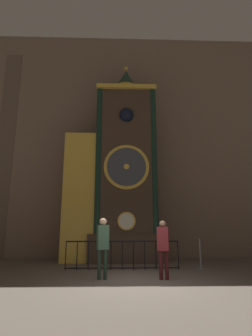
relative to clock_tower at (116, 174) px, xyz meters
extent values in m
plane|color=brown|center=(0.66, -4.58, -3.98)|extent=(28.00, 28.00, 0.00)
cube|color=#7A6656|center=(0.66, 1.45, 2.27)|extent=(24.00, 0.30, 12.49)
cube|color=brown|center=(-5.94, 1.34, 1.64)|extent=(0.90, 0.12, 11.24)
cube|color=#423328|center=(0.46, 0.03, -3.37)|extent=(3.35, 1.61, 1.21)
cube|color=#423328|center=(0.46, 0.03, 0.76)|extent=(2.68, 1.40, 7.05)
cube|color=gold|center=(0.46, -0.08, 4.18)|extent=(2.89, 1.54, 0.20)
cylinder|color=gold|center=(0.46, -0.70, -2.22)|extent=(0.78, 0.05, 0.78)
cylinder|color=silver|center=(0.46, -0.73, -2.22)|extent=(0.64, 0.03, 0.64)
cylinder|color=gold|center=(0.46, -0.70, 0.20)|extent=(2.06, 0.07, 2.06)
cylinder|color=#3D424C|center=(0.46, -0.75, 0.20)|extent=(1.77, 0.04, 1.77)
cylinder|color=gold|center=(0.46, -0.77, 0.20)|extent=(0.25, 0.03, 0.25)
cube|color=black|center=(0.46, -0.18, 2.73)|extent=(0.88, 0.42, 0.88)
sphere|color=black|center=(0.46, -0.62, 2.73)|extent=(0.70, 0.70, 0.70)
cylinder|color=#142D23|center=(-0.81, -0.58, 0.76)|extent=(0.30, 0.30, 7.05)
cylinder|color=#142D23|center=(1.74, -0.58, 0.76)|extent=(0.30, 0.30, 7.05)
cylinder|color=gold|center=(0.46, 0.03, 4.43)|extent=(1.08, 1.08, 0.30)
cone|color=#163227|center=(0.46, 0.03, 5.06)|extent=(1.02, 1.02, 0.96)
sphere|color=gold|center=(0.46, 0.03, 5.66)|extent=(0.20, 0.20, 0.20)
cube|color=maroon|center=(-1.65, 0.08, -1.06)|extent=(1.45, 1.19, 5.84)
cube|color=gold|center=(-1.65, -0.53, -1.06)|extent=(1.52, 0.06, 5.84)
cylinder|color=black|center=(-1.81, -2.21, -3.47)|extent=(0.04, 0.04, 1.01)
cylinder|color=black|center=(-1.40, -2.21, -3.47)|extent=(0.04, 0.04, 1.01)
cylinder|color=black|center=(-0.98, -2.21, -3.47)|extent=(0.04, 0.04, 1.01)
cylinder|color=black|center=(-0.57, -2.21, -3.47)|extent=(0.04, 0.04, 1.01)
cylinder|color=black|center=(-0.16, -2.21, -3.47)|extent=(0.04, 0.04, 1.01)
cylinder|color=black|center=(0.26, -2.21, -3.47)|extent=(0.04, 0.04, 1.01)
cylinder|color=black|center=(0.67, -2.21, -3.47)|extent=(0.04, 0.04, 1.01)
cylinder|color=black|center=(1.08, -2.21, -3.47)|extent=(0.04, 0.04, 1.01)
cylinder|color=black|center=(1.50, -2.21, -3.47)|extent=(0.04, 0.04, 1.01)
cylinder|color=black|center=(1.91, -2.21, -3.47)|extent=(0.04, 0.04, 1.01)
cylinder|color=black|center=(2.32, -2.21, -3.47)|extent=(0.04, 0.04, 1.01)
cylinder|color=black|center=(0.26, -2.21, -2.98)|extent=(4.13, 0.05, 0.05)
cylinder|color=black|center=(0.26, -2.21, -3.92)|extent=(4.13, 0.04, 0.04)
cylinder|color=#213427|center=(-0.47, -4.01, -3.55)|extent=(0.11, 0.11, 0.85)
cylinder|color=#213427|center=(-0.29, -4.01, -3.55)|extent=(0.11, 0.11, 0.85)
cube|color=#385642|center=(-0.38, -4.01, -2.76)|extent=(0.39, 0.32, 0.72)
sphere|color=tan|center=(-0.38, -4.01, -2.30)|extent=(0.22, 0.22, 0.22)
cylinder|color=#461518|center=(1.37, -4.06, -3.57)|extent=(0.11, 0.11, 0.82)
cylinder|color=#461518|center=(1.55, -4.06, -3.57)|extent=(0.11, 0.11, 0.82)
cube|color=maroon|center=(1.46, -4.06, -2.81)|extent=(0.39, 0.31, 0.71)
sphere|color=#8C664C|center=(1.46, -4.06, -2.36)|extent=(0.20, 0.20, 0.20)
cylinder|color=gray|center=(3.18, -2.10, -3.96)|extent=(0.28, 0.28, 0.04)
cylinder|color=gray|center=(3.18, -2.10, -3.49)|extent=(0.06, 0.06, 0.98)
sphere|color=gray|center=(3.18, -2.10, -2.96)|extent=(0.09, 0.09, 0.09)
camera|label=1|loc=(0.07, -12.27, -2.44)|focal=28.00mm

